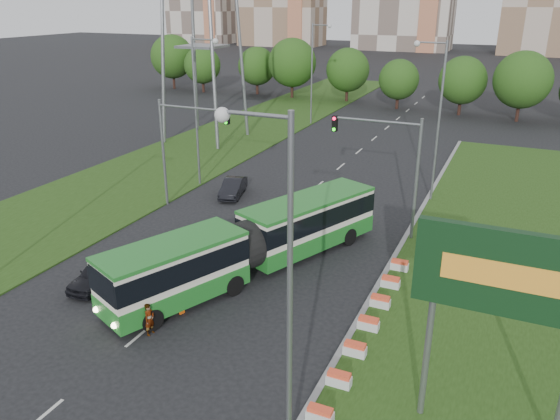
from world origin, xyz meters
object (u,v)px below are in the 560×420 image
at_px(billboard, 508,283).
at_px(car_left_far, 233,187).
at_px(shopping_trolley, 180,308).
at_px(traffic_mast_median, 392,158).
at_px(articulated_bus, 249,241).
at_px(pedestrian, 149,319).
at_px(traffic_mast_left, 181,138).
at_px(car_left_near, 99,273).

relative_size(billboard, car_left_far, 1.91).
bearing_deg(shopping_trolley, traffic_mast_median, 83.02).
xyz_separation_m(articulated_bus, pedestrian, (-1.31, -7.66, -1.02)).
xyz_separation_m(articulated_bus, car_left_far, (-7.04, 10.88, -1.13)).
height_order(billboard, car_left_far, billboard).
xyz_separation_m(traffic_mast_median, pedestrian, (-7.36, -15.77, -4.55)).
bearing_deg(shopping_trolley, billboard, 11.41).
bearing_deg(billboard, car_left_far, 137.61).
relative_size(billboard, traffic_mast_left, 1.00).
height_order(articulated_bus, car_left_near, articulated_bus).
distance_m(traffic_mast_left, shopping_trolley, 15.80).
height_order(traffic_mast_median, car_left_far, traffic_mast_median).
bearing_deg(billboard, traffic_mast_left, 146.45).
bearing_deg(car_left_far, shopping_trolley, -84.87).
bearing_deg(traffic_mast_left, car_left_near, -78.83).
xyz_separation_m(traffic_mast_left, shopping_trolley, (8.03, -12.63, -5.06)).
bearing_deg(shopping_trolley, articulated_bus, 99.60).
xyz_separation_m(traffic_mast_median, car_left_far, (-13.10, 2.77, -4.66)).
bearing_deg(articulated_bus, pedestrian, -76.42).
distance_m(billboard, traffic_mast_left, 27.16).
xyz_separation_m(traffic_mast_median, shopping_trolley, (-7.13, -13.63, -5.06)).
bearing_deg(billboard, shopping_trolley, 170.78).
bearing_deg(traffic_mast_left, articulated_bus, -37.99).
distance_m(articulated_bus, pedestrian, 7.84).
bearing_deg(traffic_mast_left, car_left_far, 61.35).
bearing_deg(billboard, traffic_mast_median, 115.03).
distance_m(billboard, car_left_near, 21.19).
height_order(billboard, car_left_near, billboard).
height_order(traffic_mast_median, pedestrian, traffic_mast_median).
relative_size(billboard, shopping_trolley, 13.82).
distance_m(car_left_far, pedestrian, 19.41).
height_order(car_left_far, pedestrian, pedestrian).
bearing_deg(traffic_mast_median, car_left_far, 168.06).
relative_size(articulated_bus, car_left_far, 4.33).
bearing_deg(traffic_mast_left, traffic_mast_median, 3.77).
distance_m(articulated_bus, shopping_trolley, 5.83).
height_order(traffic_mast_left, car_left_far, traffic_mast_left).
relative_size(traffic_mast_left, pedestrian, 4.98).
xyz_separation_m(billboard, shopping_trolley, (-14.60, 2.37, -5.88)).
distance_m(pedestrian, shopping_trolley, 2.21).
relative_size(traffic_mast_left, articulated_bus, 0.44).
height_order(traffic_mast_median, car_left_near, traffic_mast_median).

